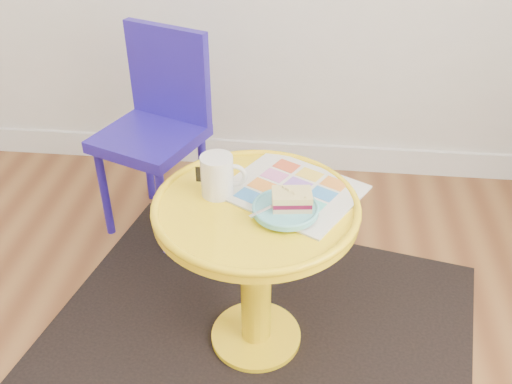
# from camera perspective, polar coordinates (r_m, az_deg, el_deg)

# --- Properties ---
(rug) EXTENTS (1.50, 1.35, 0.01)m
(rug) POSITION_cam_1_polar(r_m,az_deg,el_deg) (1.85, 0.00, -14.36)
(rug) COLOR black
(rug) RESTS_ON ground
(side_table) EXTENTS (0.55, 0.55, 0.52)m
(side_table) POSITION_cam_1_polar(r_m,az_deg,el_deg) (1.59, 0.00, -5.54)
(side_table) COLOR yellow
(side_table) RESTS_ON ground
(chair) EXTENTS (0.44, 0.44, 0.76)m
(chair) POSITION_cam_1_polar(r_m,az_deg,el_deg) (2.13, -9.80, 7.14)
(chair) COLOR #2819A5
(chair) RESTS_ON ground
(newspaper) EXTENTS (0.44, 0.42, 0.01)m
(newspaper) POSITION_cam_1_polar(r_m,az_deg,el_deg) (1.55, 3.63, 0.15)
(newspaper) COLOR silver
(newspaper) RESTS_ON side_table
(mug) EXTENTS (0.12, 0.09, 0.11)m
(mug) POSITION_cam_1_polar(r_m,az_deg,el_deg) (1.51, -3.82, 1.75)
(mug) COLOR silver
(mug) RESTS_ON side_table
(plate) EXTENTS (0.17, 0.17, 0.02)m
(plate) POSITION_cam_1_polar(r_m,az_deg,el_deg) (1.46, 2.97, -1.75)
(plate) COLOR #5FBFC9
(plate) RESTS_ON newspaper
(cake_slice) EXTENTS (0.11, 0.08, 0.04)m
(cake_slice) POSITION_cam_1_polar(r_m,az_deg,el_deg) (1.44, 3.61, -0.74)
(cake_slice) COLOR #D3BC8C
(cake_slice) RESTS_ON plate
(fork) EXTENTS (0.11, 0.11, 0.00)m
(fork) POSITION_cam_1_polar(r_m,az_deg,el_deg) (1.45, 1.78, -1.40)
(fork) COLOR silver
(fork) RESTS_ON plate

